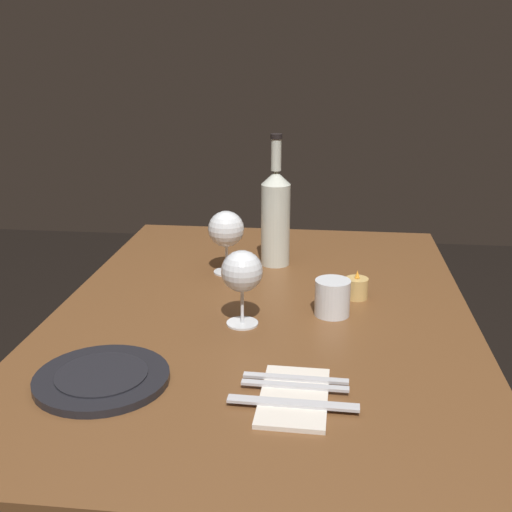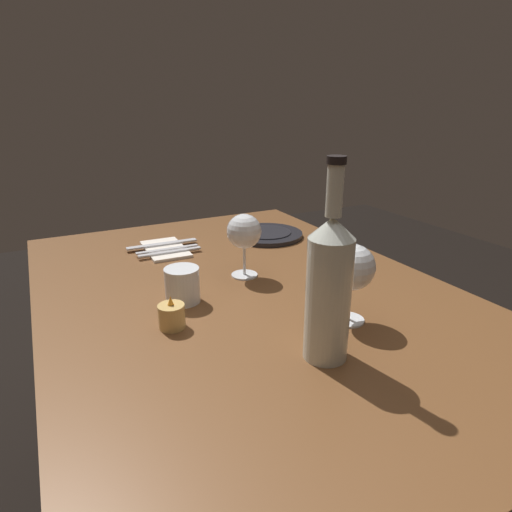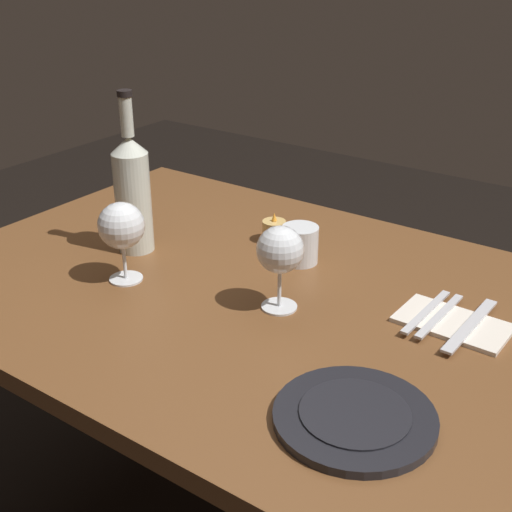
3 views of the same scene
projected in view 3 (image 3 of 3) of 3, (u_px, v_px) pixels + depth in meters
dining_table at (255, 328)px, 1.36m from camera, size 1.30×0.90×0.74m
wine_glass_left at (280, 251)px, 1.21m from camera, size 0.09×0.09×0.16m
wine_glass_right at (121, 227)px, 1.31m from camera, size 0.09×0.09×0.16m
wine_bottle at (131, 192)px, 1.43m from camera, size 0.08×0.08×0.34m
water_tumbler at (300, 246)px, 1.42m from camera, size 0.08×0.08×0.08m
votive_candle at (274, 232)px, 1.52m from camera, size 0.05×0.05×0.07m
dinner_plate at (355, 417)px, 0.97m from camera, size 0.23×0.23×0.02m
folded_napkin at (453, 323)px, 1.20m from camera, size 0.19×0.11×0.01m
fork_inner at (440, 316)px, 1.21m from camera, size 0.02×0.18×0.00m
fork_outer at (426, 312)px, 1.22m from camera, size 0.02×0.18×0.00m
table_knife at (470, 325)px, 1.18m from camera, size 0.03×0.21×0.00m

